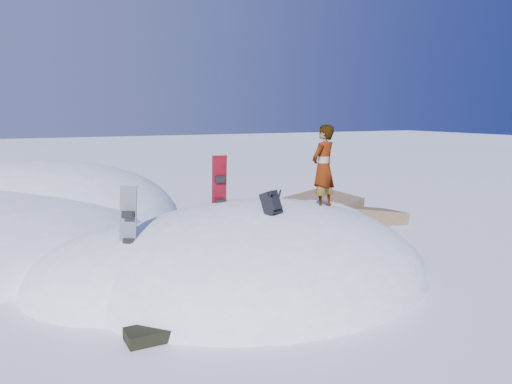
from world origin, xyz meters
name	(u,v)px	position (x,y,z in m)	size (l,w,h in m)	color
ground	(259,276)	(0.00, 0.00, 0.00)	(120.00, 120.00, 0.00)	white
snow_mound	(246,274)	(-0.17, 0.24, 0.00)	(8.00, 6.00, 3.00)	white
rock_outcrop	(327,226)	(3.72, 3.01, 0.01)	(4.68, 4.41, 1.68)	brown
snowboard_red	(219,193)	(-0.55, 0.69, 1.62)	(0.33, 0.26, 1.60)	#B0091D
snowboard_dark	(128,231)	(-2.56, -0.04, 1.20)	(0.40, 0.39, 1.60)	black
backpack	(272,203)	(-0.13, -0.78, 1.62)	(0.42, 0.47, 0.50)	black
gear_pile	(151,332)	(-2.66, -1.85, 0.11)	(0.84, 0.63, 0.23)	black
person	(323,167)	(1.31, -0.28, 2.15)	(0.62, 0.41, 1.70)	slate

